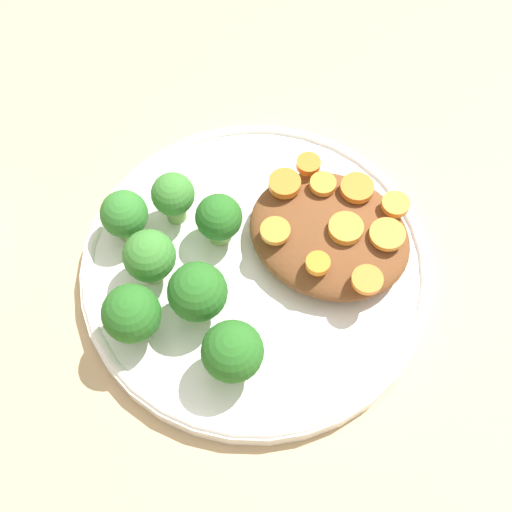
{
  "coord_description": "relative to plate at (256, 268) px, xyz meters",
  "views": [
    {
      "loc": [
        0.13,
        -0.23,
        0.52
      ],
      "look_at": [
        0.0,
        0.0,
        0.03
      ],
      "focal_mm": 50.0,
      "sensor_mm": 36.0,
      "label": 1
    }
  ],
  "objects": [
    {
      "name": "carrot_slice_2",
      "position": [
        0.09,
        0.02,
        0.04
      ],
      "size": [
        0.02,
        0.02,
        0.0
      ],
      "primitive_type": "cylinder",
      "color": "orange",
      "rests_on": "stew_mound"
    },
    {
      "name": "broccoli_floret_2",
      "position": [
        -0.04,
        0.01,
        0.03
      ],
      "size": [
        0.04,
        0.04,
        0.05
      ],
      "color": "#7FA85B",
      "rests_on": "plate"
    },
    {
      "name": "carrot_slice_4",
      "position": [
        0.08,
        0.09,
        0.04
      ],
      "size": [
        0.02,
        0.02,
        0.01
      ],
      "primitive_type": "cylinder",
      "color": "orange",
      "rests_on": "stew_mound"
    },
    {
      "name": "broccoli_floret_0",
      "position": [
        -0.02,
        -0.06,
        0.04
      ],
      "size": [
        0.04,
        0.04,
        0.06
      ],
      "color": "#759E51",
      "rests_on": "plate"
    },
    {
      "name": "carrot_slice_0",
      "position": [
        0.05,
        0.05,
        0.04
      ],
      "size": [
        0.03,
        0.03,
        0.01
      ],
      "primitive_type": "cylinder",
      "color": "orange",
      "rests_on": "stew_mound"
    },
    {
      "name": "broccoli_floret_3",
      "position": [
        -0.08,
        0.01,
        0.04
      ],
      "size": [
        0.03,
        0.03,
        0.05
      ],
      "color": "#759E51",
      "rests_on": "plate"
    },
    {
      "name": "carrot_slice_1",
      "position": [
        0.01,
        0.02,
        0.04
      ],
      "size": [
        0.02,
        0.02,
        0.0
      ],
      "primitive_type": "cylinder",
      "color": "orange",
      "rests_on": "stew_mound"
    },
    {
      "name": "broccoli_floret_5",
      "position": [
        0.03,
        -0.08,
        0.04
      ],
      "size": [
        0.04,
        0.04,
        0.06
      ],
      "color": "#7FA85B",
      "rests_on": "plate"
    },
    {
      "name": "broccoli_floret_4",
      "position": [
        -0.1,
        -0.03,
        0.03
      ],
      "size": [
        0.04,
        0.04,
        0.05
      ],
      "color": "#7FA85B",
      "rests_on": "plate"
    },
    {
      "name": "carrot_slice_6",
      "position": [
        0.02,
        0.07,
        0.04
      ],
      "size": [
        0.02,
        0.02,
        0.01
      ],
      "primitive_type": "cylinder",
      "color": "orange",
      "rests_on": "stew_mound"
    },
    {
      "name": "plate",
      "position": [
        0.0,
        0.0,
        0.0
      ],
      "size": [
        0.28,
        0.28,
        0.02
      ],
      "color": "white",
      "rests_on": "ground_plane"
    },
    {
      "name": "carrot_slice_8",
      "position": [
        0.05,
        0.01,
        0.04
      ],
      "size": [
        0.02,
        0.02,
        0.01
      ],
      "primitive_type": "cylinder",
      "color": "orange",
      "rests_on": "stew_mound"
    },
    {
      "name": "carrot_slice_3",
      "position": [
        0.04,
        0.08,
        0.04
      ],
      "size": [
        0.03,
        0.03,
        0.01
      ],
      "primitive_type": "cylinder",
      "color": "orange",
      "rests_on": "stew_mound"
    },
    {
      "name": "stew_mound",
      "position": [
        0.04,
        0.05,
        0.02
      ],
      "size": [
        0.13,
        0.11,
        0.03
      ],
      "primitive_type": "ellipsoid",
      "color": "brown",
      "rests_on": "plate"
    },
    {
      "name": "broccoli_floret_6",
      "position": [
        -0.05,
        -0.09,
        0.04
      ],
      "size": [
        0.04,
        0.04,
        0.06
      ],
      "color": "#7FA85B",
      "rests_on": "plate"
    },
    {
      "name": "carrot_slice_5",
      "position": [
        -0.01,
        0.06,
        0.04
      ],
      "size": [
        0.03,
        0.03,
        0.01
      ],
      "primitive_type": "cylinder",
      "color": "orange",
      "rests_on": "stew_mound"
    },
    {
      "name": "carrot_slice_9",
      "position": [
        0.08,
        0.06,
        0.04
      ],
      "size": [
        0.03,
        0.03,
        0.0
      ],
      "primitive_type": "cylinder",
      "color": "orange",
      "rests_on": "stew_mound"
    },
    {
      "name": "ground_plane",
      "position": [
        0.0,
        0.0,
        -0.01
      ],
      "size": [
        4.0,
        4.0,
        0.0
      ],
      "primitive_type": "plane",
      "color": "tan"
    },
    {
      "name": "broccoli_floret_1",
      "position": [
        -0.07,
        -0.05,
        0.04
      ],
      "size": [
        0.04,
        0.04,
        0.05
      ],
      "color": "#7FA85B",
      "rests_on": "plate"
    },
    {
      "name": "carrot_slice_7",
      "position": [
        -0.0,
        0.08,
        0.04
      ],
      "size": [
        0.02,
        0.02,
        0.01
      ],
      "primitive_type": "cylinder",
      "color": "orange",
      "rests_on": "stew_mound"
    }
  ]
}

